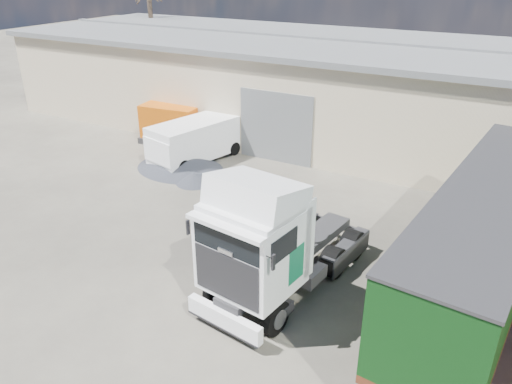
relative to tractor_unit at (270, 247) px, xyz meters
The scene contains 7 objects.
ground 3.58m from the tractor_unit, behind, with size 120.00×120.00×0.00m, color black.
warehouse 18.69m from the tractor_unit, 118.98° to the left, with size 30.60×12.60×5.42m.
tractor_unit is the anchor object (origin of this frame).
box_trailer 6.24m from the tractor_unit, 27.01° to the left, with size 3.67×12.05×3.94m.
panel_van 12.07m from the tractor_unit, 136.30° to the left, with size 3.19×5.40×2.07m.
orange_skip 15.30m from the tractor_unit, 138.40° to the left, with size 3.67×2.53×2.16m.
gravel_heap 11.41m from the tractor_unit, 140.98° to the left, with size 5.42×5.00×0.97m.
Camera 1 is at (8.80, -11.52, 9.55)m, focal length 35.00 mm.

